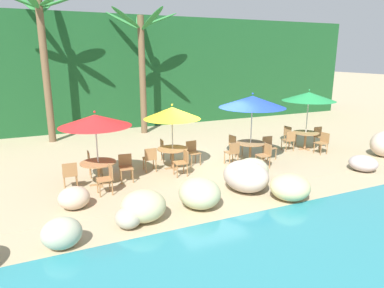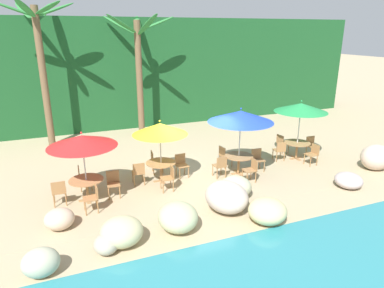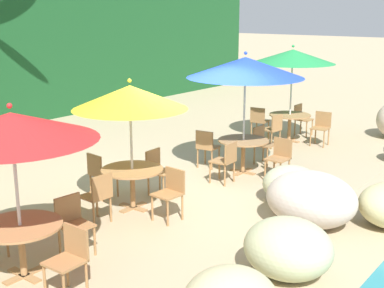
{
  "view_description": "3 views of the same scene",
  "coord_description": "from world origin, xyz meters",
  "px_view_note": "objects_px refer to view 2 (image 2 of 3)",
  "views": [
    {
      "loc": [
        -5.52,
        -10.85,
        3.97
      ],
      "look_at": [
        -0.64,
        -0.06,
        0.91
      ],
      "focal_mm": 32.44,
      "sensor_mm": 36.0,
      "label": 1
    },
    {
      "loc": [
        -4.56,
        -11.1,
        5.32
      ],
      "look_at": [
        0.01,
        0.37,
        1.25
      ],
      "focal_mm": 32.28,
      "sensor_mm": 36.0,
      "label": 2
    },
    {
      "loc": [
        -7.63,
        -5.99,
        3.46
      ],
      "look_at": [
        -0.04,
        -0.16,
        1.0
      ],
      "focal_mm": 49.2,
      "sensor_mm": 36.0,
      "label": 3
    }
  ],
  "objects_px": {
    "palm_tree_nearest": "(40,52)",
    "chair_yellow_inland": "(155,160)",
    "chair_red_right": "(93,196)",
    "chair_blue_right": "(252,169)",
    "palm_tree_second": "(138,58)",
    "dining_table_green": "(297,145)",
    "dining_table_blue": "(239,159)",
    "chair_yellow_right": "(169,177)",
    "chair_green_left": "(280,150)",
    "umbrella_blue": "(241,116)",
    "chair_green_right": "(313,153)",
    "chair_yellow_left": "(139,172)",
    "chair_blue_seaward": "(257,158)",
    "umbrella_green": "(301,107)",
    "chair_red_inland": "(83,176)",
    "umbrella_yellow": "(160,129)",
    "chair_red_left": "(59,191)",
    "chair_yellow_seaward": "(181,164)",
    "dining_table_yellow": "(161,165)",
    "dining_table_red": "(87,183)",
    "chair_green_inland": "(282,142)",
    "chair_red_seaward": "(113,182)",
    "chair_blue_left": "(220,165)",
    "chair_green_seaward": "(312,145)",
    "chair_blue_inland": "(224,155)",
    "umbrella_red": "(82,141)"
  },
  "relations": [
    {
      "from": "chair_yellow_right",
      "to": "chair_green_left",
      "type": "bearing_deg",
      "value": 10.38
    },
    {
      "from": "chair_blue_right",
      "to": "chair_green_inland",
      "type": "bearing_deg",
      "value": 37.29
    },
    {
      "from": "chair_blue_seaward",
      "to": "chair_yellow_right",
      "type": "bearing_deg",
      "value": -173.28
    },
    {
      "from": "chair_red_inland",
      "to": "dining_table_green",
      "type": "xyz_separation_m",
      "value": [
        8.89,
        -0.2,
        0.1
      ]
    },
    {
      "from": "chair_yellow_seaward",
      "to": "umbrella_blue",
      "type": "relative_size",
      "value": 0.33
    },
    {
      "from": "umbrella_red",
      "to": "dining_table_green",
      "type": "bearing_deg",
      "value": 4.25
    },
    {
      "from": "umbrella_blue",
      "to": "chair_yellow_seaward",
      "type": "bearing_deg",
      "value": 165.14
    },
    {
      "from": "dining_table_green",
      "to": "dining_table_blue",
      "type": "bearing_deg",
      "value": -170.74
    },
    {
      "from": "dining_table_red",
      "to": "palm_tree_nearest",
      "type": "height_order",
      "value": "palm_tree_nearest"
    },
    {
      "from": "chair_blue_right",
      "to": "dining_table_green",
      "type": "relative_size",
      "value": 0.79
    },
    {
      "from": "dining_table_blue",
      "to": "chair_blue_right",
      "type": "height_order",
      "value": "chair_blue_right"
    },
    {
      "from": "palm_tree_nearest",
      "to": "chair_yellow_inland",
      "type": "bearing_deg",
      "value": -54.35
    },
    {
      "from": "chair_blue_seaward",
      "to": "umbrella_green",
      "type": "bearing_deg",
      "value": 12.1
    },
    {
      "from": "umbrella_yellow",
      "to": "dining_table_green",
      "type": "height_order",
      "value": "umbrella_yellow"
    },
    {
      "from": "umbrella_red",
      "to": "chair_red_seaward",
      "type": "xyz_separation_m",
      "value": [
        0.85,
        -0.0,
        -1.54
      ]
    },
    {
      "from": "chair_red_right",
      "to": "dining_table_blue",
      "type": "relative_size",
      "value": 0.79
    },
    {
      "from": "chair_green_right",
      "to": "umbrella_blue",
      "type": "bearing_deg",
      "value": 174.31
    },
    {
      "from": "dining_table_green",
      "to": "chair_green_left",
      "type": "relative_size",
      "value": 1.26
    },
    {
      "from": "chair_red_right",
      "to": "chair_blue_right",
      "type": "distance_m",
      "value": 5.65
    },
    {
      "from": "chair_blue_seaward",
      "to": "umbrella_blue",
      "type": "bearing_deg",
      "value": -178.55
    },
    {
      "from": "dining_table_blue",
      "to": "chair_blue_left",
      "type": "xyz_separation_m",
      "value": [
        -0.85,
        -0.12,
        -0.1
      ]
    },
    {
      "from": "umbrella_red",
      "to": "dining_table_yellow",
      "type": "height_order",
      "value": "umbrella_red"
    },
    {
      "from": "chair_yellow_left",
      "to": "chair_green_right",
      "type": "distance_m",
      "value": 7.18
    },
    {
      "from": "chair_blue_inland",
      "to": "chair_green_right",
      "type": "xyz_separation_m",
      "value": [
        3.5,
        -1.16,
        0.0
      ]
    },
    {
      "from": "palm_tree_second",
      "to": "chair_red_inland",
      "type": "bearing_deg",
      "value": -121.12
    },
    {
      "from": "chair_yellow_right",
      "to": "palm_tree_nearest",
      "type": "distance_m",
      "value": 8.74
    },
    {
      "from": "dining_table_red",
      "to": "chair_blue_seaward",
      "type": "xyz_separation_m",
      "value": [
        6.54,
        0.17,
        -0.1
      ]
    },
    {
      "from": "dining_table_yellow",
      "to": "chair_green_right",
      "type": "bearing_deg",
      "value": -6.83
    },
    {
      "from": "chair_red_left",
      "to": "chair_yellow_seaward",
      "type": "relative_size",
      "value": 1.0
    },
    {
      "from": "umbrella_blue",
      "to": "chair_red_left",
      "type": "bearing_deg",
      "value": -178.12
    },
    {
      "from": "chair_yellow_right",
      "to": "chair_blue_seaward",
      "type": "relative_size",
      "value": 1.0
    },
    {
      "from": "chair_yellow_right",
      "to": "umbrella_green",
      "type": "bearing_deg",
      "value": 8.76
    },
    {
      "from": "chair_red_right",
      "to": "chair_blue_right",
      "type": "height_order",
      "value": "same"
    },
    {
      "from": "chair_yellow_inland",
      "to": "chair_blue_inland",
      "type": "xyz_separation_m",
      "value": [
        2.78,
        -0.45,
        0.0
      ]
    },
    {
      "from": "dining_table_red",
      "to": "chair_red_right",
      "type": "distance_m",
      "value": 0.86
    },
    {
      "from": "chair_red_right",
      "to": "umbrella_yellow",
      "type": "xyz_separation_m",
      "value": [
        2.58,
        1.42,
        1.5
      ]
    },
    {
      "from": "chair_red_right",
      "to": "chair_yellow_left",
      "type": "relative_size",
      "value": 1.0
    },
    {
      "from": "chair_red_right",
      "to": "chair_green_left",
      "type": "height_order",
      "value": "same"
    },
    {
      "from": "chair_red_seaward",
      "to": "chair_blue_left",
      "type": "bearing_deg",
      "value": 0.36
    },
    {
      "from": "chair_blue_seaward",
      "to": "chair_yellow_left",
      "type": "bearing_deg",
      "value": 175.62
    },
    {
      "from": "dining_table_blue",
      "to": "palm_tree_second",
      "type": "bearing_deg",
      "value": 108.93
    },
    {
      "from": "chair_yellow_left",
      "to": "palm_tree_nearest",
      "type": "height_order",
      "value": "palm_tree_nearest"
    },
    {
      "from": "dining_table_red",
      "to": "chair_blue_inland",
      "type": "xyz_separation_m",
      "value": [
        5.48,
        0.97,
        -0.1
      ]
    },
    {
      "from": "chair_green_inland",
      "to": "chair_yellow_right",
      "type": "bearing_deg",
      "value": -163.3
    },
    {
      "from": "palm_tree_second",
      "to": "dining_table_green",
      "type": "bearing_deg",
      "value": -48.16
    },
    {
      "from": "umbrella_blue",
      "to": "chair_green_right",
      "type": "height_order",
      "value": "umbrella_blue"
    },
    {
      "from": "chair_blue_left",
      "to": "chair_yellow_inland",
      "type": "bearing_deg",
      "value": 146.79
    },
    {
      "from": "dining_table_blue",
      "to": "chair_blue_seaward",
      "type": "relative_size",
      "value": 1.26
    },
    {
      "from": "chair_red_right",
      "to": "chair_yellow_seaward",
      "type": "relative_size",
      "value": 1.0
    },
    {
      "from": "palm_tree_nearest",
      "to": "chair_green_seaward",
      "type": "bearing_deg",
      "value": -28.74
    }
  ]
}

